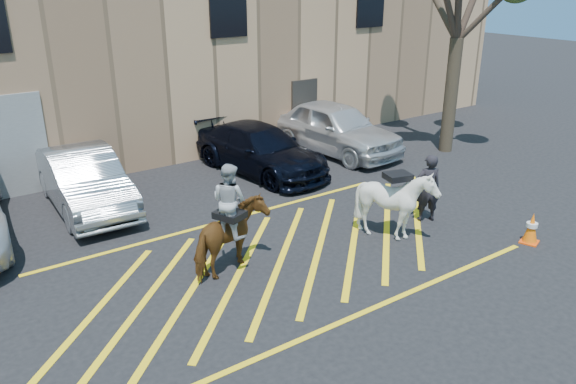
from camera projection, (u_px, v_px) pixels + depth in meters
ground at (273, 255)px, 12.27m from camera, size 90.00×90.00×0.00m
car_silver_sedan at (84, 180)px, 14.47m from camera, size 1.77×4.69×1.53m
car_blue_suv at (260, 149)px, 17.18m from camera, size 2.65×5.14×1.43m
car_white_suv at (335, 127)px, 19.03m from camera, size 2.44×5.19×1.72m
handler at (428, 188)px, 13.70m from camera, size 0.74×0.63×1.71m
warehouse at (87, 36)px, 20.07m from camera, size 32.42×10.20×7.30m
hatching_zone at (281, 260)px, 12.04m from camera, size 12.60×5.12×0.01m
mounted_bay at (230, 229)px, 11.30m from camera, size 1.94×1.41×2.33m
saddled_white at (396, 203)px, 12.78m from camera, size 1.72×1.85×1.70m
traffic_cone at (532, 228)px, 12.72m from camera, size 0.48×0.48×0.73m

